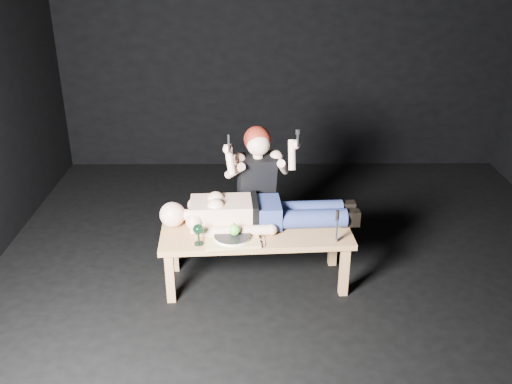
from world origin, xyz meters
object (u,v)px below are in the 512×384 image
kneeling_woman (255,189)px  goblet (199,234)px  lying_man (260,209)px  serving_tray (232,239)px  table (256,257)px  carving_knife (337,226)px

kneeling_woman → goblet: 0.78m
lying_man → serving_tray: (-0.21, -0.27, -0.11)m
table → kneeling_woman: 0.59m
lying_man → goblet: 0.55m
table → goblet: size_ratio=8.91×
table → serving_tray: size_ratio=3.65×
table → lying_man: 0.37m
kneeling_woman → carving_knife: size_ratio=4.72×
table → kneeling_woman: size_ratio=1.21×
table → carving_knife: carving_knife is taller
kneeling_woman → carving_knife: (0.58, -0.63, -0.02)m
lying_man → kneeling_woman: bearing=93.1°
serving_tray → goblet: goblet is taller
table → kneeling_woman: kneeling_woman is taller
goblet → carving_knife: carving_knife is taller
kneeling_woman → lying_man: bearing=-94.7°
carving_knife → serving_tray: bearing=175.1°
serving_tray → carving_knife: carving_knife is taller
lying_man → serving_tray: lying_man is taller
goblet → carving_knife: bearing=1.7°
table → carving_knife: 0.70m
goblet → lying_man: bearing=35.1°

